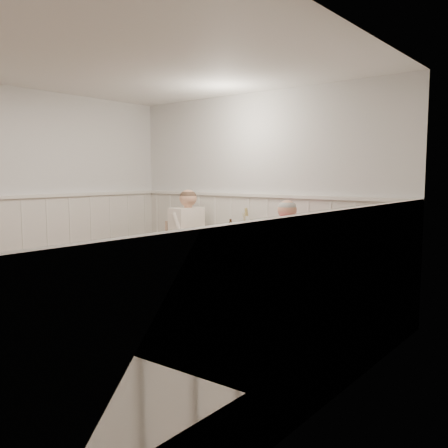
% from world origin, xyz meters
% --- Properties ---
extents(ground_plane, '(4.50, 4.50, 0.00)m').
position_xyz_m(ground_plane, '(0.00, 0.00, 0.00)').
color(ground_plane, '#492A1B').
extents(room_shell, '(4.04, 4.54, 2.60)m').
position_xyz_m(room_shell, '(0.00, 0.00, 1.52)').
color(room_shell, silver).
rests_on(room_shell, ground).
extents(wainscot, '(4.00, 4.49, 1.34)m').
position_xyz_m(wainscot, '(0.00, 0.69, 0.69)').
color(wainscot, silver).
rests_on(wainscot, ground).
extents(dining_table, '(0.97, 0.70, 0.75)m').
position_xyz_m(dining_table, '(-0.08, 1.84, 0.65)').
color(dining_table, '#50443D').
rests_on(dining_table, ground).
extents(chair_right, '(0.61, 0.61, 0.99)m').
position_xyz_m(chair_right, '(0.70, 1.91, 0.54)').
color(chair_right, tan).
rests_on(chair_right, ground).
extents(chair_left, '(0.49, 0.49, 0.98)m').
position_xyz_m(chair_left, '(-0.89, 1.84, 0.53)').
color(chair_left, tan).
rests_on(chair_left, ground).
extents(man_in_pink, '(0.65, 0.45, 1.33)m').
position_xyz_m(man_in_pink, '(0.68, 1.80, 0.56)').
color(man_in_pink, '#3F3F47').
rests_on(man_in_pink, ground).
extents(diner_cream, '(0.65, 0.45, 1.41)m').
position_xyz_m(diner_cream, '(-0.82, 1.82, 0.59)').
color(diner_cream, '#3F3F47').
rests_on(diner_cream, ground).
extents(plate_man, '(0.30, 0.30, 0.08)m').
position_xyz_m(plate_man, '(0.17, 1.83, 0.77)').
color(plate_man, white).
rests_on(plate_man, dining_table).
extents(plate_diner, '(0.27, 0.27, 0.07)m').
position_xyz_m(plate_diner, '(-0.36, 1.84, 0.77)').
color(plate_diner, white).
rests_on(plate_diner, dining_table).
extents(beer_glass_a, '(0.07, 0.07, 0.17)m').
position_xyz_m(beer_glass_a, '(-0.08, 2.03, 0.87)').
color(beer_glass_a, silver).
rests_on(beer_glass_a, dining_table).
extents(beer_glass_b, '(0.06, 0.06, 0.16)m').
position_xyz_m(beer_glass_b, '(-0.11, 1.98, 0.85)').
color(beer_glass_b, silver).
rests_on(beer_glass_b, dining_table).
extents(beer_bottle, '(0.07, 0.07, 0.26)m').
position_xyz_m(beer_bottle, '(-0.32, 2.07, 0.87)').
color(beer_bottle, black).
rests_on(beer_bottle, dining_table).
extents(rolled_napkin, '(0.18, 0.05, 0.04)m').
position_xyz_m(rolled_napkin, '(0.15, 1.54, 0.77)').
color(rolled_napkin, white).
rests_on(rolled_napkin, dining_table).
extents(grass_vase, '(0.05, 0.05, 0.44)m').
position_xyz_m(grass_vase, '(-0.14, 2.12, 0.95)').
color(grass_vase, silver).
rests_on(grass_vase, dining_table).
extents(gingham_mat, '(0.32, 0.27, 0.01)m').
position_xyz_m(gingham_mat, '(-0.35, 2.03, 0.75)').
color(gingham_mat, '#647AA9').
rests_on(gingham_mat, dining_table).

